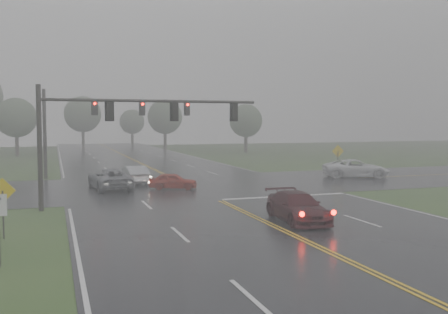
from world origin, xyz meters
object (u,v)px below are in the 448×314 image
object	(u,v)px
sedan_red	(173,189)
sedan_silver	(134,184)
sedan_maroon	(297,222)
car_grey	(110,189)
signal_gantry_near	(112,122)
pickup_white	(356,178)
signal_gantry_far	(97,116)

from	to	relation	value
sedan_red	sedan_silver	world-z (taller)	sedan_silver
sedan_maroon	car_grey	distance (m)	16.43
sedan_maroon	signal_gantry_near	world-z (taller)	signal_gantry_near
pickup_white	signal_gantry_far	distance (m)	23.03
sedan_maroon	sedan_red	world-z (taller)	sedan_maroon
signal_gantry_near	signal_gantry_far	xyz separation A→B (m)	(0.47, 16.22, 0.55)
car_grey	pickup_white	xyz separation A→B (m)	(20.87, 0.76, 0.00)
sedan_silver	car_grey	size ratio (longest dim) A/B	0.82
sedan_silver	signal_gantry_far	xyz separation A→B (m)	(-2.18, 6.23, 5.32)
sedan_red	car_grey	bearing A→B (deg)	89.74
sedan_silver	signal_gantry_near	bearing A→B (deg)	70.58
sedan_red	pickup_white	distance (m)	16.78
sedan_maroon	pickup_white	bearing A→B (deg)	52.86
sedan_red	pickup_white	size ratio (longest dim) A/B	0.61
sedan_maroon	signal_gantry_near	bearing A→B (deg)	142.14
signal_gantry_near	signal_gantry_far	world-z (taller)	signal_gantry_far
pickup_white	signal_gantry_near	bearing A→B (deg)	129.91
sedan_silver	signal_gantry_near	xyz separation A→B (m)	(-2.65, -9.99, 4.77)
sedan_maroon	pickup_white	xyz separation A→B (m)	(13.59, 15.49, 0.00)
sedan_maroon	signal_gantry_near	xyz separation A→B (m)	(-7.88, 7.09, 4.77)
sedan_silver	pickup_white	bearing A→B (deg)	170.62
sedan_maroon	car_grey	xyz separation A→B (m)	(-7.28, 14.73, 0.00)
pickup_white	car_grey	bearing A→B (deg)	110.62
sedan_maroon	sedan_red	distance (m)	13.56
sedan_red	pickup_white	world-z (taller)	pickup_white
signal_gantry_near	signal_gantry_far	bearing A→B (deg)	88.33
signal_gantry_near	pickup_white	bearing A→B (deg)	21.37
sedan_maroon	sedan_red	size ratio (longest dim) A/B	1.40
sedan_red	car_grey	world-z (taller)	car_grey
sedan_maroon	signal_gantry_near	size ratio (longest dim) A/B	0.38
sedan_silver	sedan_maroon	bearing A→B (deg)	102.46
sedan_red	signal_gantry_near	xyz separation A→B (m)	(-4.84, -6.13, 4.77)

